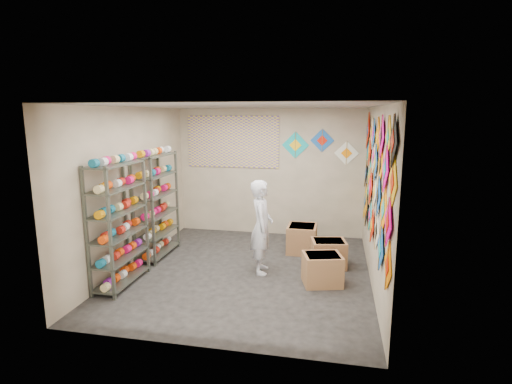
% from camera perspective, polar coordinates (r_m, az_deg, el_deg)
% --- Properties ---
extents(ground, '(4.50, 4.50, 0.00)m').
position_cam_1_polar(ground, '(6.79, -1.35, -11.28)').
color(ground, black).
extents(room_walls, '(4.50, 4.50, 4.50)m').
position_cam_1_polar(room_walls, '(6.35, -1.42, 2.58)').
color(room_walls, '#B9A98E').
rests_on(room_walls, ground).
extents(shelf_rack_front, '(0.40, 1.10, 1.90)m').
position_cam_1_polar(shelf_rack_front, '(6.37, -19.03, -4.39)').
color(shelf_rack_front, '#4C5147').
rests_on(shelf_rack_front, ground).
extents(shelf_rack_back, '(0.40, 1.10, 1.90)m').
position_cam_1_polar(shelf_rack_back, '(7.48, -14.03, -1.87)').
color(shelf_rack_back, '#4C5147').
rests_on(shelf_rack_back, ground).
extents(string_spools, '(0.12, 2.36, 0.12)m').
position_cam_1_polar(string_spools, '(6.90, -16.37, -2.27)').
color(string_spools, '#FF106C').
rests_on(string_spools, ground).
extents(kite_wall_display, '(0.05, 4.32, 2.08)m').
position_cam_1_polar(kite_wall_display, '(6.29, 16.59, 1.86)').
color(kite_wall_display, orange).
rests_on(kite_wall_display, room_walls).
extents(back_wall_kites, '(1.58, 0.02, 0.75)m').
position_cam_1_polar(back_wall_kites, '(8.40, 8.96, 6.48)').
color(back_wall_kites, '#0EA9AD').
rests_on(back_wall_kites, room_walls).
extents(poster, '(2.00, 0.01, 1.10)m').
position_cam_1_polar(poster, '(8.66, -3.34, 7.18)').
color(poster, '#5E4698').
rests_on(poster, room_walls).
extents(shopkeeper, '(0.68, 0.54, 1.55)m').
position_cam_1_polar(shopkeeper, '(6.54, 0.80, -5.00)').
color(shopkeeper, white).
rests_on(shopkeeper, ground).
extents(carton_a, '(0.67, 0.60, 0.47)m').
position_cam_1_polar(carton_a, '(6.33, 9.44, -10.84)').
color(carton_a, brown).
rests_on(carton_a, ground).
extents(carton_b, '(0.64, 0.56, 0.46)m').
position_cam_1_polar(carton_b, '(7.03, 10.30, -8.64)').
color(carton_b, brown).
rests_on(carton_b, ground).
extents(carton_c, '(0.54, 0.59, 0.52)m').
position_cam_1_polar(carton_c, '(7.68, 6.58, -6.64)').
color(carton_c, brown).
rests_on(carton_c, ground).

